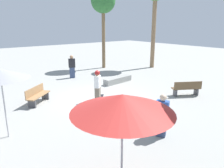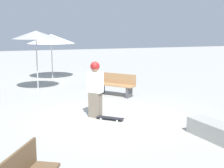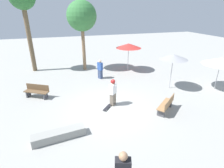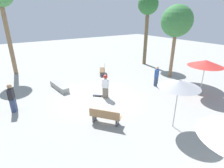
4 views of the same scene
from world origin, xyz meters
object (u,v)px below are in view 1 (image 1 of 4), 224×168
object	(u,v)px
bench_near	(187,88)
skater_main	(98,85)
bystander_watching	(162,116)
skateboard	(101,97)
bench_far	(38,95)
concrete_ledge	(118,80)
palm_tree_left	(103,3)
bystander_far	(72,67)
shade_umbrella_grey	(0,74)
shade_umbrella_red	(122,103)

from	to	relation	value
bench_near	skater_main	bearing A→B (deg)	-178.17
bystander_watching	bench_near	bearing A→B (deg)	85.92
skateboard	bench_far	world-z (taller)	bench_far
concrete_ledge	palm_tree_left	bearing A→B (deg)	63.73
skateboard	bystander_far	distance (m)	5.19
skateboard	bench_far	distance (m)	3.30
skateboard	bench_far	bearing A→B (deg)	109.63
concrete_ledge	bench_far	world-z (taller)	bench_far
bench_near	shade_umbrella_grey	bearing A→B (deg)	-157.60
concrete_ledge	bench_near	xyz separation A→B (m)	(1.20, -4.52, 0.23)
concrete_ledge	bystander_watching	size ratio (longest dim) A/B	1.46
bench_near	bystander_watching	world-z (taller)	bystander_watching
bystander_watching	bystander_far	size ratio (longest dim) A/B	0.93
bench_far	bench_near	bearing A→B (deg)	111.52
skateboard	bystander_watching	xyz separation A→B (m)	(-0.77, -4.76, 0.73)
bench_far	palm_tree_left	bearing A→B (deg)	175.08
skater_main	shade_umbrella_grey	xyz separation A→B (m)	(-4.66, -1.10, 1.43)
shade_umbrella_grey	shade_umbrella_red	bearing A→B (deg)	-73.26
concrete_ledge	bench_near	bearing A→B (deg)	-75.10
bench_near	shade_umbrella_red	xyz separation A→B (m)	(-7.64, -3.29, 1.87)
shade_umbrella_grey	bystander_far	world-z (taller)	shade_umbrella_grey
skateboard	bench_near	xyz separation A→B (m)	(3.93, -2.69, 0.37)
bench_near	palm_tree_left	size ratio (longest dim) A/B	0.23
bench_far	bystander_watching	size ratio (longest dim) A/B	0.97
skater_main	concrete_ledge	bearing A→B (deg)	-6.13
skater_main	shade_umbrella_red	world-z (taller)	shade_umbrella_red
skater_main	bench_near	xyz separation A→B (m)	(4.36, -2.39, -0.46)
bystander_watching	shade_umbrella_red	bearing A→B (deg)	-95.20
bystander_watching	bystander_far	bearing A→B (deg)	142.05
bench_near	bystander_far	world-z (taller)	bystander_far
palm_tree_left	bystander_far	xyz separation A→B (m)	(-4.16, -1.69, -4.80)
skater_main	bench_far	bearing A→B (deg)	107.97
bench_near	bench_far	bearing A→B (deg)	-179.35
bystander_watching	palm_tree_left	bearing A→B (deg)	124.94
bench_far	shade_umbrella_red	xyz separation A→B (m)	(-0.70, -7.28, 1.87)
palm_tree_left	concrete_ledge	bearing A→B (deg)	-116.27
skater_main	bystander_far	xyz separation A→B (m)	(1.41, 5.34, -0.04)
skateboard	bystander_far	bearing A→B (deg)	31.99
shade_umbrella_grey	palm_tree_left	xyz separation A→B (m)	(10.23, 8.12, 3.33)
concrete_ledge	shade_umbrella_grey	xyz separation A→B (m)	(-7.81, -3.23, 2.11)
shade_umbrella_red	bystander_watching	world-z (taller)	shade_umbrella_red
concrete_ledge	palm_tree_left	size ratio (longest dim) A/B	0.34
skater_main	bench_near	size ratio (longest dim) A/B	1.02
skateboard	palm_tree_left	bearing A→B (deg)	5.61
skater_main	bystander_far	world-z (taller)	bystander_far
shade_umbrella_red	concrete_ledge	bearing A→B (deg)	50.54
concrete_ledge	bench_near	distance (m)	4.69
concrete_ledge	bench_near	world-z (taller)	bench_near
skateboard	bench_near	world-z (taller)	bench_near
skateboard	bystander_watching	world-z (taller)	bystander_watching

